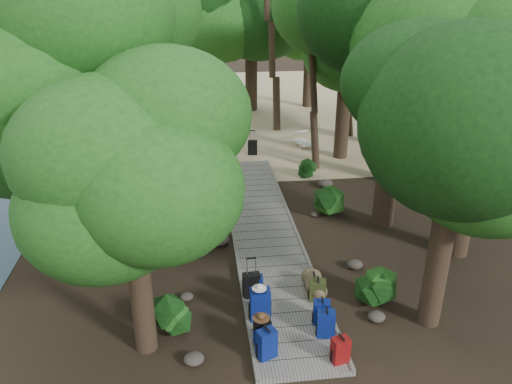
{
  "coord_description": "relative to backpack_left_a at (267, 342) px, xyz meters",
  "views": [
    {
      "loc": [
        -1.89,
        -12.24,
        7.39
      ],
      "look_at": [
        -0.14,
        1.93,
        1.0
      ],
      "focal_mm": 35.0,
      "sensor_mm": 36.0,
      "label": 1
    }
  ],
  "objects": [
    {
      "name": "backpack_right_d",
      "position": [
        1.48,
        1.76,
        -0.06
      ],
      "size": [
        0.43,
        0.35,
        0.59
      ],
      "primitive_type": null,
      "rotation": [
        0.0,
        0.0,
        -0.2
      ],
      "color": "#313A17",
      "rests_on": "boardwalk"
    },
    {
      "name": "lone_suitcase_on_sand",
      "position": [
        1.18,
        12.47,
        -0.14
      ],
      "size": [
        0.43,
        0.27,
        0.63
      ],
      "primitive_type": null,
      "rotation": [
        0.0,
        0.0,
        -0.12
      ],
      "color": "black",
      "rests_on": "sand_beach"
    },
    {
      "name": "tree_right_d",
      "position": [
        6.2,
        8.75,
        4.71
      ],
      "size": [
        5.66,
        5.66,
        10.38
      ],
      "primitive_type": null,
      "color": "black",
      "rests_on": "ground"
    },
    {
      "name": "tree_right_c",
      "position": [
        4.51,
        5.57,
        4.29
      ],
      "size": [
        5.51,
        5.51,
        9.53
      ],
      "primitive_type": null,
      "color": "black",
      "rests_on": "ground"
    },
    {
      "name": "palm_left_a",
      "position": [
        -3.76,
        10.57,
        3.46
      ],
      "size": [
        4.95,
        4.95,
        7.87
      ],
      "primitive_type": null,
      "color": "#164413",
      "rests_on": "ground"
    },
    {
      "name": "hat_brown",
      "position": [
        -0.06,
        0.41,
        0.34
      ],
      "size": [
        0.37,
        0.37,
        0.11
      ],
      "primitive_type": null,
      "color": "#51351E",
      "rests_on": "backpack_left_b"
    },
    {
      "name": "palm_right_a",
      "position": [
        3.67,
        10.79,
        2.96
      ],
      "size": [
        4.03,
        4.03,
        6.87
      ],
      "primitive_type": null,
      "color": "#164413",
      "rests_on": "ground"
    },
    {
      "name": "kayak",
      "position": [
        -2.02,
        15.03,
        -0.29
      ],
      "size": [
        0.77,
        3.26,
        0.32
      ],
      "primitive_type": "ellipsoid",
      "rotation": [
        0.0,
        0.0,
        -0.02
      ],
      "color": "#AA2D0E",
      "rests_on": "sand_beach"
    },
    {
      "name": "rock_left_b",
      "position": [
        -1.64,
        2.29,
        -0.39
      ],
      "size": [
        0.32,
        0.29,
        0.18
      ],
      "primitive_type": null,
      "color": "#4C473F",
      "rests_on": "ground"
    },
    {
      "name": "suitcase_on_boardwalk",
      "position": [
        -0.07,
        2.08,
        -0.04
      ],
      "size": [
        0.43,
        0.26,
        0.64
      ],
      "primitive_type": null,
      "rotation": [
        0.0,
        0.0,
        0.08
      ],
      "color": "black",
      "rests_on": "boardwalk"
    },
    {
      "name": "backpack_right_a",
      "position": [
        1.45,
        -0.32,
        -0.05
      ],
      "size": [
        0.39,
        0.32,
        0.62
      ],
      "primitive_type": null,
      "rotation": [
        0.0,
        0.0,
        0.23
      ],
      "color": "maroon",
      "rests_on": "boardwalk"
    },
    {
      "name": "rock_left_a",
      "position": [
        -1.48,
        0.1,
        -0.36
      ],
      "size": [
        0.42,
        0.38,
        0.23
      ],
      "primitive_type": null,
      "color": "#4C473F",
      "rests_on": "ground"
    },
    {
      "name": "rock_left_d",
      "position": [
        -1.18,
        7.17,
        -0.4
      ],
      "size": [
        0.28,
        0.25,
        0.15
      ],
      "primitive_type": null,
      "color": "#4C473F",
      "rests_on": "ground"
    },
    {
      "name": "hat_white",
      "position": [
        0.0,
        1.19,
        0.54
      ],
      "size": [
        0.32,
        0.32,
        0.11
      ],
      "primitive_type": null,
      "color": "silver",
      "rests_on": "backpack_left_c"
    },
    {
      "name": "tree_right_b",
      "position": [
        5.95,
        3.6,
        4.24
      ],
      "size": [
        5.28,
        5.28,
        9.43
      ],
      "primitive_type": null,
      "color": "black",
      "rests_on": "ground"
    },
    {
      "name": "backpack_left_d",
      "position": [
        0.02,
        2.12,
        -0.06
      ],
      "size": [
        0.41,
        0.32,
        0.59
      ],
      "primitive_type": null,
      "rotation": [
        0.0,
        0.0,
        -0.1
      ],
      "color": "navy",
      "rests_on": "boardwalk"
    },
    {
      "name": "sand_beach",
      "position": [
        0.7,
        20.35,
        -0.47
      ],
      "size": [
        40.0,
        22.0,
        0.02
      ],
      "primitive_type": "cube",
      "color": "tan",
      "rests_on": "ground"
    },
    {
      "name": "tree_back_b",
      "position": [
        2.0,
        20.07,
        4.38
      ],
      "size": [
        5.44,
        5.44,
        9.71
      ],
      "primitive_type": null,
      "color": "black",
      "rests_on": "ground"
    },
    {
      "name": "tree_right_e",
      "position": [
        4.88,
        11.72,
        3.72
      ],
      "size": [
        4.66,
        4.66,
        8.39
      ],
      "primitive_type": null,
      "color": "black",
      "rests_on": "ground"
    },
    {
      "name": "tree_left_c",
      "position": [
        -3.33,
        7.91,
        3.81
      ],
      "size": [
        4.93,
        4.93,
        8.58
      ],
      "primitive_type": null,
      "color": "black",
      "rests_on": "ground"
    },
    {
      "name": "shrub_left_c",
      "position": [
        -2.36,
        8.6,
        0.06
      ],
      "size": [
        1.19,
        1.19,
        1.07
      ],
      "primitive_type": null,
      "color": "#1A4916",
      "rests_on": "ground"
    },
    {
      "name": "shrub_left_a",
      "position": [
        -2.01,
        1.22,
        -0.04
      ],
      "size": [
        0.97,
        0.97,
        0.87
      ],
      "primitive_type": null,
      "color": "#1A4916",
      "rests_on": "ground"
    },
    {
      "name": "tree_right_a",
      "position": [
        3.86,
        0.79,
        3.06
      ],
      "size": [
        4.25,
        4.25,
        7.08
      ],
      "primitive_type": null,
      "color": "black",
      "rests_on": "ground"
    },
    {
      "name": "backpack_right_b",
      "position": [
        1.36,
        0.48,
        -0.02
      ],
      "size": [
        0.42,
        0.33,
        0.68
      ],
      "primitive_type": null,
      "rotation": [
        0.0,
        0.0,
        -0.19
      ],
      "color": "navy",
      "rests_on": "boardwalk"
    },
    {
      "name": "tree_back_c",
      "position": [
        5.35,
        20.43,
        3.51
      ],
      "size": [
        4.43,
        4.43,
        7.98
      ],
      "primitive_type": null,
      "color": "black",
      "rests_on": "ground"
    },
    {
      "name": "boardwalk",
      "position": [
        0.7,
        5.35,
        -0.42
      ],
      "size": [
        2.0,
        12.0,
        0.12
      ],
      "primitive_type": "cube",
      "color": "gray",
      "rests_on": "ground"
    },
    {
      "name": "shrub_right_b",
      "position": [
        2.97,
        6.3,
        0.03
      ],
      "size": [
        1.13,
        1.13,
        1.02
      ],
      "primitive_type": null,
      "color": "#1A4916",
      "rests_on": "ground"
    },
    {
      "name": "backpack_left_a",
      "position": [
        0.0,
        0.0,
        0.0
      ],
      "size": [
        0.46,
        0.4,
        0.71
      ],
      "primitive_type": null,
      "rotation": [
        0.0,
        0.0,
        0.41
      ],
      "color": "navy",
      "rests_on": "boardwalk"
    },
    {
      "name": "palm_right_c",
      "position": [
        3.09,
        16.19,
        3.41
      ],
      "size": [
        4.89,
        4.89,
        7.78
      ],
      "primitive_type": null,
      "color": "#164413",
      "rests_on": "ground"
    },
    {
      "name": "backpack_right_c",
      "position": [
        1.37,
        0.92,
        -0.05
      ],
      "size": [
        0.4,
        0.32,
        0.62
      ],
      "primitive_type": null,
      "rotation": [
        0.0,
        0.0,
        -0.17
      ],
      "color": "navy",
      "rests_on": "boardwalk"
    },
    {
      "name": "ground",
      "position": [
        0.7,
        4.35,
        -0.48
      ],
      "size": [
        120.0,
        120.0,
        0.0
      ],
      "primitive_type": "plane",
      "color": "black",
      "rests_on": "ground"
    },
    {
      "name": "tree_left_b",
      "position": [
        -4.38,
        3.88,
        4.05
      ],
      "size": [
        5.03,
        5.03,
        9.06
      ],
      "primitive_type": null,
      "color": "black",
      "rests_on": "ground"
    },
    {
      "name": "palm_right_b",
      "position": [
        6.17,
        14.88,
        3.86
      ],
      "size": [
        4.49,
        4.49,
        8.67
      ],
      "primitive_type": null,
      "color": "#164413",
      "rests_on": "ground"
    },
    {
      "name": "shrub_right_a",
      "position": [
        2.82,
        1.57,
        0.02
      ],
      "size": [
        1.1,
        1.1,
        0.99
      ],
      "primitive_type": null,
      "color": "#1A4916",
      "rests_on": "ground"
    },
    {
      "name": "shrub_left_b",
      "position": [
        -0.98,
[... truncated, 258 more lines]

